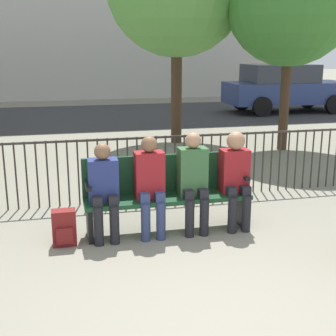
{
  "coord_description": "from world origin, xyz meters",
  "views": [
    {
      "loc": [
        -1.23,
        -3.24,
        2.19
      ],
      "look_at": [
        0.0,
        1.97,
        0.8
      ],
      "focal_mm": 50.0,
      "sensor_mm": 36.0,
      "label": 1
    }
  ],
  "objects_px": {
    "seated_person_3": "(235,174)",
    "backpack": "(64,228)",
    "parked_car_1": "(285,87)",
    "seated_person_1": "(150,181)",
    "seated_person_2": "(193,178)",
    "tree_1": "(291,1)",
    "park_bench": "(166,190)",
    "seated_person_0": "(104,187)"
  },
  "relations": [
    {
      "from": "park_bench",
      "to": "seated_person_3",
      "type": "relative_size",
      "value": 1.66
    },
    {
      "from": "backpack",
      "to": "parked_car_1",
      "type": "distance_m",
      "value": 12.38
    },
    {
      "from": "seated_person_0",
      "to": "backpack",
      "type": "bearing_deg",
      "value": -171.13
    },
    {
      "from": "seated_person_2",
      "to": "backpack",
      "type": "distance_m",
      "value": 1.61
    },
    {
      "from": "seated_person_2",
      "to": "seated_person_3",
      "type": "bearing_deg",
      "value": -0.06
    },
    {
      "from": "park_bench",
      "to": "seated_person_0",
      "type": "height_order",
      "value": "seated_person_0"
    },
    {
      "from": "park_bench",
      "to": "seated_person_2",
      "type": "xyz_separation_m",
      "value": [
        0.3,
        -0.13,
        0.17
      ]
    },
    {
      "from": "seated_person_2",
      "to": "tree_1",
      "type": "height_order",
      "value": "tree_1"
    },
    {
      "from": "seated_person_1",
      "to": "parked_car_1",
      "type": "relative_size",
      "value": 0.29
    },
    {
      "from": "seated_person_3",
      "to": "backpack",
      "type": "xyz_separation_m",
      "value": [
        -2.07,
        -0.08,
        -0.48
      ]
    },
    {
      "from": "seated_person_1",
      "to": "backpack",
      "type": "height_order",
      "value": "seated_person_1"
    },
    {
      "from": "park_bench",
      "to": "seated_person_3",
      "type": "distance_m",
      "value": 0.86
    },
    {
      "from": "seated_person_1",
      "to": "tree_1",
      "type": "xyz_separation_m",
      "value": [
        3.75,
        4.07,
        2.44
      ]
    },
    {
      "from": "tree_1",
      "to": "seated_person_1",
      "type": "bearing_deg",
      "value": -132.66
    },
    {
      "from": "seated_person_0",
      "to": "seated_person_2",
      "type": "bearing_deg",
      "value": 0.26
    },
    {
      "from": "seated_person_3",
      "to": "backpack",
      "type": "relative_size",
      "value": 2.91
    },
    {
      "from": "seated_person_1",
      "to": "seated_person_2",
      "type": "relative_size",
      "value": 0.98
    },
    {
      "from": "parked_car_1",
      "to": "seated_person_1",
      "type": "bearing_deg",
      "value": -124.44
    },
    {
      "from": "parked_car_1",
      "to": "backpack",
      "type": "bearing_deg",
      "value": -128.1
    },
    {
      "from": "tree_1",
      "to": "parked_car_1",
      "type": "height_order",
      "value": "tree_1"
    },
    {
      "from": "seated_person_1",
      "to": "parked_car_1",
      "type": "xyz_separation_m",
      "value": [
        6.62,
        9.66,
        0.18
      ]
    },
    {
      "from": "seated_person_0",
      "to": "parked_car_1",
      "type": "xyz_separation_m",
      "value": [
        7.16,
        9.66,
        0.21
      ]
    },
    {
      "from": "seated_person_0",
      "to": "tree_1",
      "type": "xyz_separation_m",
      "value": [
        4.3,
        4.08,
        2.47
      ]
    },
    {
      "from": "seated_person_2",
      "to": "parked_car_1",
      "type": "bearing_deg",
      "value": 57.74
    },
    {
      "from": "park_bench",
      "to": "seated_person_2",
      "type": "distance_m",
      "value": 0.37
    },
    {
      "from": "seated_person_0",
      "to": "seated_person_1",
      "type": "relative_size",
      "value": 0.95
    },
    {
      "from": "seated_person_1",
      "to": "seated_person_2",
      "type": "xyz_separation_m",
      "value": [
        0.53,
        0.0,
        0.01
      ]
    },
    {
      "from": "seated_person_2",
      "to": "seated_person_3",
      "type": "xyz_separation_m",
      "value": [
        0.53,
        -0.0,
        0.01
      ]
    },
    {
      "from": "seated_person_3",
      "to": "parked_car_1",
      "type": "xyz_separation_m",
      "value": [
        5.56,
        9.66,
        0.16
      ]
    },
    {
      "from": "backpack",
      "to": "park_bench",
      "type": "bearing_deg",
      "value": 9.55
    },
    {
      "from": "seated_person_2",
      "to": "seated_person_0",
      "type": "bearing_deg",
      "value": -179.74
    },
    {
      "from": "park_bench",
      "to": "backpack",
      "type": "bearing_deg",
      "value": -170.45
    },
    {
      "from": "park_bench",
      "to": "tree_1",
      "type": "distance_m",
      "value": 5.9
    },
    {
      "from": "backpack",
      "to": "seated_person_1",
      "type": "bearing_deg",
      "value": 4.35
    },
    {
      "from": "seated_person_2",
      "to": "parked_car_1",
      "type": "height_order",
      "value": "parked_car_1"
    },
    {
      "from": "seated_person_3",
      "to": "tree_1",
      "type": "height_order",
      "value": "tree_1"
    },
    {
      "from": "tree_1",
      "to": "parked_car_1",
      "type": "distance_m",
      "value": 6.67
    },
    {
      "from": "seated_person_0",
      "to": "backpack",
      "type": "relative_size",
      "value": 2.74
    },
    {
      "from": "seated_person_1",
      "to": "tree_1",
      "type": "height_order",
      "value": "tree_1"
    },
    {
      "from": "tree_1",
      "to": "seated_person_2",
      "type": "bearing_deg",
      "value": -128.39
    },
    {
      "from": "seated_person_0",
      "to": "seated_person_1",
      "type": "bearing_deg",
      "value": 0.39
    },
    {
      "from": "park_bench",
      "to": "parked_car_1",
      "type": "relative_size",
      "value": 0.48
    }
  ]
}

